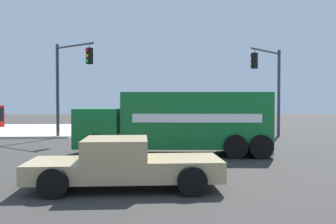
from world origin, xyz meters
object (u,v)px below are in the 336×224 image
object	(u,v)px
traffic_light_primary	(68,76)
pickup_tan	(123,162)
delivery_truck	(179,122)
traffic_light_secondary	(271,79)

from	to	relation	value
traffic_light_primary	pickup_tan	bearing A→B (deg)	-163.13
traffic_light_primary	pickup_tan	xyz separation A→B (m)	(-13.88, -4.21, -3.23)
delivery_truck	traffic_light_secondary	bearing A→B (deg)	-40.74
delivery_truck	traffic_light_primary	distance (m)	9.98
pickup_tan	traffic_light_secondary	bearing A→B (deg)	-31.48
traffic_light_secondary	pickup_tan	distance (m)	17.00
delivery_truck	pickup_tan	distance (m)	6.94
traffic_light_secondary	traffic_light_primary	bearing A→B (deg)	91.69
delivery_truck	pickup_tan	world-z (taller)	delivery_truck
traffic_light_primary	traffic_light_secondary	bearing A→B (deg)	-88.31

